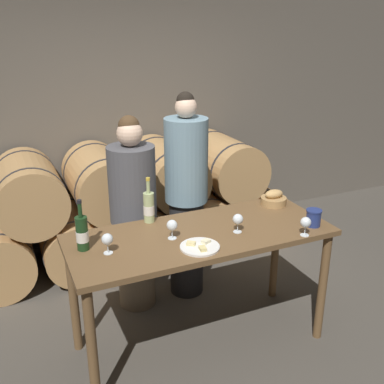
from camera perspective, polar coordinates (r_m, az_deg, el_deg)
The scene contains 15 objects.
ground_plane at distance 3.64m, azimuth 1.01°, elevation -18.46°, with size 10.00×10.00×0.00m, color #4C473F.
stone_wall_back at distance 4.92m, azimuth -9.80°, elevation 12.18°, with size 10.00×0.12×3.20m.
barrel_stack at distance 4.64m, azimuth -7.16°, elevation -1.67°, with size 3.32×0.94×1.17m.
tasting_table at distance 3.19m, azimuth 1.10°, elevation -7.05°, with size 1.85×0.75×0.93m.
person_left at distance 3.70m, azimuth -7.41°, elevation -2.97°, with size 0.38×0.38×1.65m.
person_right at distance 3.81m, azimuth -0.72°, elevation -0.68°, with size 0.36×0.36×1.80m.
wine_bottle_red at distance 2.95m, azimuth -13.78°, elevation -5.08°, with size 0.08×0.08×0.34m.
wine_bottle_white at distance 3.28m, azimuth -5.50°, elevation -1.91°, with size 0.08×0.08×0.34m.
blue_crock at distance 3.33m, azimuth 15.18°, elevation -3.09°, with size 0.11×0.11×0.12m.
bread_basket at distance 3.66m, azimuth 10.32°, elevation -0.87°, with size 0.21×0.21×0.12m.
cheese_plate at distance 2.93m, azimuth 1.00°, elevation -6.95°, with size 0.26×0.26×0.04m.
wine_glass_far_left at distance 2.88m, azimuth -10.71°, elevation -5.97°, with size 0.07×0.07×0.14m.
wine_glass_left at distance 3.02m, azimuth -2.55°, elevation -4.30°, with size 0.07×0.07×0.14m.
wine_glass_center at distance 3.12m, azimuth 5.85°, elevation -3.51°, with size 0.07×0.07×0.14m.
wine_glass_right at distance 3.15m, azimuth 14.24°, elevation -3.81°, with size 0.07×0.07×0.14m.
Camera 1 is at (-1.21, -2.56, 2.29)m, focal length 42.00 mm.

